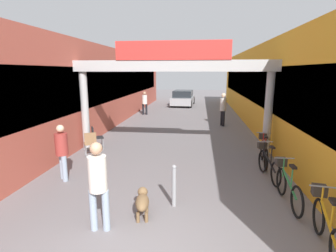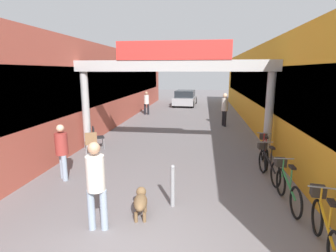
{
  "view_description": "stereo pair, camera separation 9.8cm",
  "coord_description": "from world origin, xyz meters",
  "px_view_note": "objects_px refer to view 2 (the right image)",
  "views": [
    {
      "loc": [
        0.97,
        -3.19,
        2.98
      ],
      "look_at": [
        0.0,
        4.75,
        1.3
      ],
      "focal_mm": 28.0,
      "sensor_mm": 36.0,
      "label": 1
    },
    {
      "loc": [
        1.07,
        -3.18,
        2.98
      ],
      "look_at": [
        0.0,
        4.75,
        1.3
      ],
      "focal_mm": 28.0,
      "sensor_mm": 36.0,
      "label": 2
    }
  ],
  "objects_px": {
    "bicycle_black_third": "(268,163)",
    "cafe_chair_black_farther": "(96,136)",
    "pedestrian_carrying_crate": "(225,107)",
    "pedestrian_elderly_walking": "(146,102)",
    "pedestrian_companion": "(62,149)",
    "bicycle_red_farthest": "(264,151)",
    "pedestrian_with_dog": "(96,181)",
    "bollard_post_metal": "(173,185)",
    "dog_on_leash": "(141,201)",
    "cafe_chair_wood_nearer": "(91,142)",
    "bicycle_orange_nearest": "(324,224)",
    "parked_car_silver": "(185,98)",
    "bicycle_green_second": "(287,185)"
  },
  "relations": [
    {
      "from": "bicycle_black_third",
      "to": "cafe_chair_black_farther",
      "type": "distance_m",
      "value": 6.24
    },
    {
      "from": "pedestrian_carrying_crate",
      "to": "pedestrian_elderly_walking",
      "type": "xyz_separation_m",
      "value": [
        -5.08,
        3.26,
        -0.13
      ]
    },
    {
      "from": "pedestrian_companion",
      "to": "bicycle_red_farthest",
      "type": "distance_m",
      "value": 6.2
    },
    {
      "from": "pedestrian_with_dog",
      "to": "bollard_post_metal",
      "type": "distance_m",
      "value": 1.76
    },
    {
      "from": "pedestrian_companion",
      "to": "pedestrian_carrying_crate",
      "type": "relative_size",
      "value": 0.87
    },
    {
      "from": "dog_on_leash",
      "to": "cafe_chair_wood_nearer",
      "type": "relative_size",
      "value": 0.84
    },
    {
      "from": "bicycle_black_third",
      "to": "bollard_post_metal",
      "type": "bearing_deg",
      "value": -141.7
    },
    {
      "from": "pedestrian_carrying_crate",
      "to": "cafe_chair_wood_nearer",
      "type": "height_order",
      "value": "pedestrian_carrying_crate"
    },
    {
      "from": "bollard_post_metal",
      "to": "pedestrian_companion",
      "type": "bearing_deg",
      "value": 161.3
    },
    {
      "from": "pedestrian_carrying_crate",
      "to": "bicycle_red_farthest",
      "type": "height_order",
      "value": "pedestrian_carrying_crate"
    },
    {
      "from": "pedestrian_carrying_crate",
      "to": "pedestrian_elderly_walking",
      "type": "relative_size",
      "value": 1.13
    },
    {
      "from": "pedestrian_companion",
      "to": "pedestrian_with_dog",
      "type": "bearing_deg",
      "value": -48.7
    },
    {
      "from": "pedestrian_elderly_walking",
      "to": "bicycle_red_farthest",
      "type": "distance_m",
      "value": 11.02
    },
    {
      "from": "pedestrian_companion",
      "to": "cafe_chair_wood_nearer",
      "type": "relative_size",
      "value": 1.76
    },
    {
      "from": "pedestrian_companion",
      "to": "bicycle_orange_nearest",
      "type": "distance_m",
      "value": 6.3
    },
    {
      "from": "pedestrian_with_dog",
      "to": "pedestrian_companion",
      "type": "xyz_separation_m",
      "value": [
        -1.89,
        2.15,
        -0.11
      ]
    },
    {
      "from": "cafe_chair_wood_nearer",
      "to": "parked_car_silver",
      "type": "distance_m",
      "value": 14.83
    },
    {
      "from": "pedestrian_elderly_walking",
      "to": "bicycle_black_third",
      "type": "xyz_separation_m",
      "value": [
        5.76,
        -10.45,
        -0.48
      ]
    },
    {
      "from": "bicycle_red_farthest",
      "to": "cafe_chair_black_farther",
      "type": "height_order",
      "value": "bicycle_red_farthest"
    },
    {
      "from": "pedestrian_companion",
      "to": "bicycle_green_second",
      "type": "xyz_separation_m",
      "value": [
        5.75,
        -0.6,
        -0.45
      ]
    },
    {
      "from": "bicycle_green_second",
      "to": "parked_car_silver",
      "type": "distance_m",
      "value": 17.63
    },
    {
      "from": "pedestrian_carrying_crate",
      "to": "bicycle_green_second",
      "type": "distance_m",
      "value": 8.71
    },
    {
      "from": "pedestrian_elderly_walking",
      "to": "pedestrian_companion",
      "type": "bearing_deg",
      "value": -89.54
    },
    {
      "from": "pedestrian_with_dog",
      "to": "bicycle_orange_nearest",
      "type": "distance_m",
      "value": 4.05
    },
    {
      "from": "bicycle_orange_nearest",
      "to": "bollard_post_metal",
      "type": "bearing_deg",
      "value": 158.5
    },
    {
      "from": "bicycle_black_third",
      "to": "bicycle_red_farthest",
      "type": "relative_size",
      "value": 1.0
    },
    {
      "from": "dog_on_leash",
      "to": "bicycle_orange_nearest",
      "type": "xyz_separation_m",
      "value": [
        3.32,
        -0.59,
        0.11
      ]
    },
    {
      "from": "bicycle_green_second",
      "to": "cafe_chair_black_farther",
      "type": "distance_m",
      "value": 6.93
    },
    {
      "from": "bicycle_green_second",
      "to": "bollard_post_metal",
      "type": "relative_size",
      "value": 1.73
    },
    {
      "from": "pedestrian_companion",
      "to": "cafe_chair_black_farther",
      "type": "bearing_deg",
      "value": 94.64
    },
    {
      "from": "pedestrian_with_dog",
      "to": "cafe_chair_wood_nearer",
      "type": "bearing_deg",
      "value": 115.22
    },
    {
      "from": "bicycle_red_farthest",
      "to": "parked_car_silver",
      "type": "height_order",
      "value": "parked_car_silver"
    },
    {
      "from": "bicycle_orange_nearest",
      "to": "pedestrian_with_dog",
      "type": "bearing_deg",
      "value": -179.97
    },
    {
      "from": "cafe_chair_wood_nearer",
      "to": "bicycle_black_third",
      "type": "bearing_deg",
      "value": -11.39
    },
    {
      "from": "bicycle_red_farthest",
      "to": "cafe_chair_wood_nearer",
      "type": "height_order",
      "value": "bicycle_red_farthest"
    },
    {
      "from": "bollard_post_metal",
      "to": "pedestrian_elderly_walking",
      "type": "bearing_deg",
      "value": 104.84
    },
    {
      "from": "pedestrian_companion",
      "to": "bicycle_green_second",
      "type": "distance_m",
      "value": 5.8
    },
    {
      "from": "dog_on_leash",
      "to": "bollard_post_metal",
      "type": "bearing_deg",
      "value": 37.97
    },
    {
      "from": "pedestrian_with_dog",
      "to": "parked_car_silver",
      "type": "relative_size",
      "value": 0.42
    },
    {
      "from": "bicycle_black_third",
      "to": "bicycle_orange_nearest",
      "type": "bearing_deg",
      "value": -85.64
    },
    {
      "from": "bicycle_green_second",
      "to": "bollard_post_metal",
      "type": "distance_m",
      "value": 2.6
    },
    {
      "from": "pedestrian_with_dog",
      "to": "pedestrian_elderly_walking",
      "type": "bearing_deg",
      "value": 98.36
    },
    {
      "from": "pedestrian_elderly_walking",
      "to": "parked_car_silver",
      "type": "distance_m",
      "value": 5.85
    },
    {
      "from": "pedestrian_carrying_crate",
      "to": "bollard_post_metal",
      "type": "xyz_separation_m",
      "value": [
        -1.8,
        -9.15,
        -0.55
      ]
    },
    {
      "from": "dog_on_leash",
      "to": "pedestrian_carrying_crate",
      "type": "bearing_deg",
      "value": 75.95
    },
    {
      "from": "pedestrian_with_dog",
      "to": "bicycle_black_third",
      "type": "height_order",
      "value": "pedestrian_with_dog"
    },
    {
      "from": "pedestrian_elderly_walking",
      "to": "parked_car_silver",
      "type": "bearing_deg",
      "value": 66.53
    },
    {
      "from": "pedestrian_with_dog",
      "to": "parked_car_silver",
      "type": "height_order",
      "value": "pedestrian_with_dog"
    },
    {
      "from": "bicycle_green_second",
      "to": "parked_car_silver",
      "type": "bearing_deg",
      "value": 101.49
    },
    {
      "from": "pedestrian_elderly_walking",
      "to": "cafe_chair_wood_nearer",
      "type": "xyz_separation_m",
      "value": [
        0.01,
        -9.29,
        -0.37
      ]
    }
  ]
}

